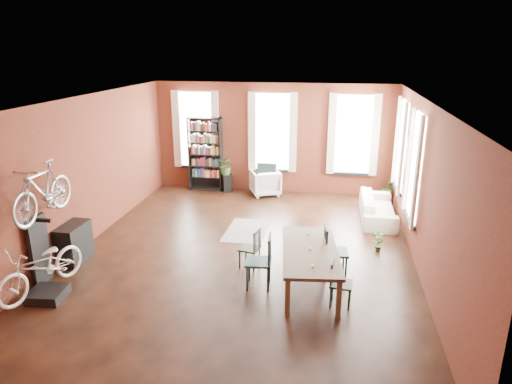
% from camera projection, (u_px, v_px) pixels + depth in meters
% --- Properties ---
extents(room, '(9.00, 9.04, 3.22)m').
position_uv_depth(room, '(259.00, 149.00, 9.49)').
color(room, black).
rests_on(room, ground).
extents(dining_table, '(1.22, 2.24, 0.73)m').
position_uv_depth(dining_table, '(309.00, 268.00, 8.23)').
color(dining_table, brown).
rests_on(dining_table, ground).
extents(dining_chair_a, '(0.49, 0.49, 1.00)m').
position_uv_depth(dining_chair_a, '(258.00, 261.00, 8.19)').
color(dining_chair_a, '#1A3839').
rests_on(dining_chair_a, ground).
extents(dining_chair_b, '(0.44, 0.44, 0.80)m').
position_uv_depth(dining_chair_b, '(250.00, 248.00, 8.96)').
color(dining_chair_b, black).
rests_on(dining_chair_b, ground).
extents(dining_chair_c, '(0.41, 0.41, 0.80)m').
position_uv_depth(dining_chair_c, '(341.00, 284.00, 7.62)').
color(dining_chair_c, black).
rests_on(dining_chair_c, ground).
extents(dining_chair_d, '(0.50, 0.50, 0.98)m').
position_uv_depth(dining_chair_d, '(336.00, 252.00, 8.59)').
color(dining_chair_d, '#173132').
rests_on(dining_chair_d, ground).
extents(bookshelf, '(1.00, 0.32, 2.20)m').
position_uv_depth(bookshelf, '(205.00, 154.00, 13.63)').
color(bookshelf, black).
rests_on(bookshelf, ground).
extents(white_armchair, '(1.02, 1.00, 0.82)m').
position_uv_depth(white_armchair, '(265.00, 181.00, 13.35)').
color(white_armchair, silver).
rests_on(white_armchair, ground).
extents(cream_sofa, '(0.61, 2.08, 0.81)m').
position_uv_depth(cream_sofa, '(378.00, 204.00, 11.44)').
color(cream_sofa, beige).
rests_on(cream_sofa, ground).
extents(striped_rug, '(0.97, 1.51, 0.01)m').
position_uv_depth(striped_rug, '(246.00, 231.00, 10.81)').
color(striped_rug, black).
rests_on(striped_rug, ground).
extents(bike_trainer, '(0.63, 0.63, 0.17)m').
position_uv_depth(bike_trainer, '(48.00, 294.00, 7.90)').
color(bike_trainer, black).
rests_on(bike_trainer, ground).
extents(bike_wall_rack, '(0.16, 0.60, 1.30)m').
position_uv_depth(bike_wall_rack, '(39.00, 250.00, 8.27)').
color(bike_wall_rack, black).
rests_on(bike_wall_rack, ground).
extents(console_table, '(0.40, 0.80, 0.80)m').
position_uv_depth(console_table, '(74.00, 243.00, 9.18)').
color(console_table, black).
rests_on(console_table, ground).
extents(plant_stand, '(0.35, 0.35, 0.53)m').
position_uv_depth(plant_stand, '(227.00, 183.00, 13.68)').
color(plant_stand, black).
rests_on(plant_stand, ground).
extents(plant_by_sofa, '(0.46, 0.75, 0.32)m').
position_uv_depth(plant_by_sofa, '(388.00, 195.00, 12.86)').
color(plant_by_sofa, '#2F5C25').
rests_on(plant_by_sofa, ground).
extents(plant_small, '(0.37, 0.52, 0.17)m').
position_uv_depth(plant_small, '(378.00, 248.00, 9.72)').
color(plant_small, '#265120').
rests_on(plant_small, ground).
extents(bicycle_floor, '(0.82, 1.04, 1.75)m').
position_uv_depth(bicycle_floor, '(38.00, 244.00, 7.59)').
color(bicycle_floor, silver).
rests_on(bicycle_floor, bike_trainer).
extents(bicycle_hung, '(0.47, 1.00, 1.66)m').
position_uv_depth(bicycle_hung, '(40.00, 172.00, 7.78)').
color(bicycle_hung, '#A5A8AD').
rests_on(bicycle_hung, bike_wall_rack).
extents(plant_on_stand, '(0.69, 0.73, 0.45)m').
position_uv_depth(plant_on_stand, '(226.00, 167.00, 13.51)').
color(plant_on_stand, '#345A24').
rests_on(plant_on_stand, plant_stand).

